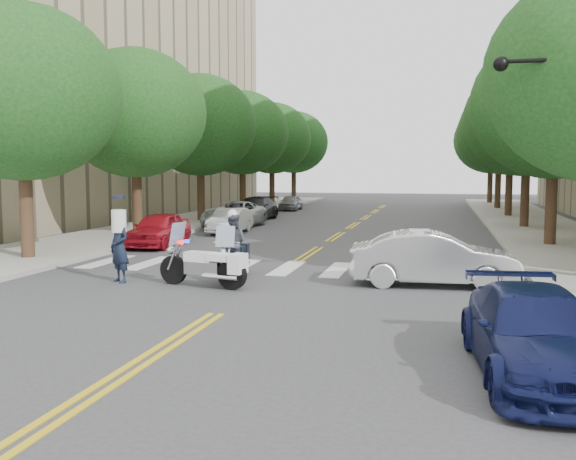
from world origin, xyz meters
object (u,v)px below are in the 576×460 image
(motorcycle_parked, at_px, (210,265))
(convertible, at_px, (434,259))
(motorcycle_police, at_px, (233,247))
(officer_standing, at_px, (120,248))
(sedan_blue, at_px, (536,334))

(motorcycle_parked, distance_m, convertible, 5.90)
(motorcycle_police, distance_m, motorcycle_parked, 1.68)
(convertible, bearing_deg, motorcycle_police, 85.68)
(motorcycle_police, bearing_deg, motorcycle_parked, 83.30)
(motorcycle_police, relative_size, motorcycle_parked, 0.93)
(motorcycle_parked, xyz_separation_m, officer_standing, (-2.64, 0.15, 0.37))
(motorcycle_police, relative_size, convertible, 0.55)
(sedan_blue, bearing_deg, motorcycle_police, 129.18)
(motorcycle_police, xyz_separation_m, convertible, (5.57, -0.06, -0.14))
(motorcycle_parked, height_order, sedan_blue, motorcycle_parked)
(convertible, height_order, sedan_blue, convertible)
(motorcycle_police, bearing_deg, officer_standing, 25.53)
(officer_standing, relative_size, sedan_blue, 0.43)
(motorcycle_police, distance_m, sedan_blue, 10.23)
(motorcycle_police, xyz_separation_m, officer_standing, (-2.74, -1.50, 0.09))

